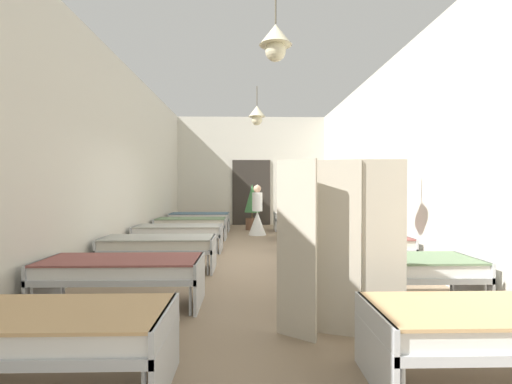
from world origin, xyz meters
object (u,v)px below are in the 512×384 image
bed_left_row_5 (200,217)px  patient_seated_primary (333,219)px  bed_left_row_4 (191,223)px  bed_right_row_5 (304,217)px  privacy_screen (340,248)px  bed_right_row_4 (314,223)px  bed_left_row_0 (33,330)px  patient_seated_secondary (314,212)px  bed_right_row_2 (353,244)px  bed_right_row_3 (329,231)px  bed_left_row_1 (122,270)px  bed_right_row_0 (502,325)px  nurse_near_aisle (257,217)px  potted_plant (252,204)px  bed_left_row_3 (179,231)px  bed_right_row_1 (397,268)px  bed_left_row_2 (159,245)px

bed_left_row_5 → patient_seated_primary: (2.99, -5.71, 0.43)m
bed_left_row_4 → bed_right_row_5: size_ratio=1.00×
privacy_screen → bed_left_row_4: bearing=130.1°
bed_right_row_4 → bed_left_row_0: bearing=-113.7°
patient_seated_secondary → bed_right_row_2: bearing=-79.5°
bed_right_row_3 → bed_left_row_1: bearing=-131.3°
bed_right_row_0 → nurse_near_aisle: 8.58m
bed_right_row_3 → bed_left_row_4: size_ratio=1.00×
bed_right_row_2 → patient_seated_primary: size_ratio=2.37×
potted_plant → bed_right_row_5: bearing=-8.6°
bed_left_row_1 → bed_left_row_3: size_ratio=1.00×
patient_seated_secondary → bed_left_row_0: bearing=-117.7°
bed_right_row_2 → bed_right_row_3: same height
potted_plant → privacy_screen: (0.71, -8.83, 0.01)m
bed_right_row_3 → bed_left_row_5: (-3.34, 3.80, 0.00)m
bed_right_row_3 → bed_right_row_1: bearing=-90.0°
bed_left_row_1 → bed_right_row_2: size_ratio=1.00×
nurse_near_aisle → bed_left_row_4: bearing=146.2°
bed_left_row_2 → patient_seated_primary: 3.02m
bed_left_row_5 → potted_plant: potted_plant is taller
bed_right_row_2 → bed_right_row_5: bearing=90.0°
bed_left_row_3 → patient_seated_secondary: bearing=-0.2°
bed_left_row_1 → potted_plant: (1.68, 7.85, 0.41)m
bed_right_row_5 → privacy_screen: 8.64m
bed_right_row_0 → patient_seated_secondary: bearing=93.5°
bed_right_row_2 → nurse_near_aisle: 4.88m
nurse_near_aisle → potted_plant: potted_plant is taller
bed_right_row_0 → bed_left_row_3: (-3.34, 5.70, 0.00)m
bed_right_row_0 → patient_seated_secondary: patient_seated_secondary is taller
bed_right_row_2 → bed_left_row_4: same height
bed_left_row_1 → bed_left_row_2: (0.00, 1.90, 0.00)m
bed_right_row_0 → bed_left_row_2: same height
bed_left_row_1 → potted_plant: 8.04m
bed_right_row_5 → bed_right_row_1: bearing=-90.0°
bed_left_row_5 → nurse_near_aisle: bearing=-30.4°
bed_right_row_1 → bed_right_row_2: 1.90m
bed_left_row_3 → bed_right_row_0: bearing=-59.6°
bed_right_row_2 → patient_seated_secondary: 1.97m
bed_right_row_2 → potted_plant: (-1.66, 5.95, 0.41)m
bed_left_row_2 → privacy_screen: size_ratio=1.12×
bed_left_row_3 → bed_right_row_4: size_ratio=1.00×
bed_left_row_2 → bed_right_row_2: bearing=0.0°
patient_seated_primary → bed_right_row_2: bearing=0.9°
potted_plant → bed_right_row_1: bearing=-78.0°
bed_left_row_2 → patient_seated_secondary: size_ratio=2.37×
bed_right_row_3 → bed_right_row_5: (0.00, 3.80, 0.00)m
bed_right_row_1 → bed_right_row_2: (0.00, 1.90, 0.00)m
bed_right_row_3 → bed_left_row_5: same height
bed_right_row_1 → bed_right_row_4: same height
bed_left_row_4 → bed_right_row_5: bearing=29.6°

